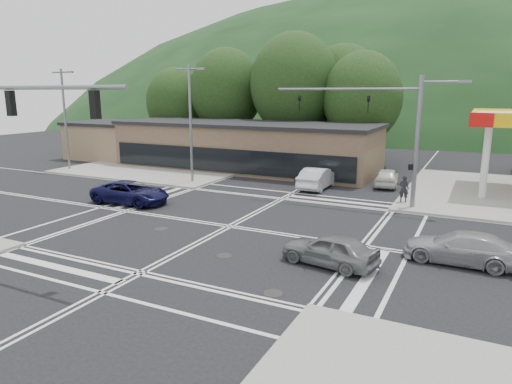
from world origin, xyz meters
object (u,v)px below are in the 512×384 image
at_px(car_blue_west, 130,192).
at_px(car_queue_a, 318,178).
at_px(car_silver_east, 461,248).
at_px(car_queue_b, 387,177).
at_px(pedestrian, 404,189).
at_px(car_northbound, 312,171).
at_px(car_grey_center, 330,249).

xyz_separation_m(car_blue_west, car_queue_a, (9.27, 9.77, 0.08)).
relative_size(car_silver_east, car_queue_a, 0.97).
height_order(car_blue_west, car_queue_a, car_queue_a).
height_order(car_blue_west, car_silver_east, car_blue_west).
height_order(car_queue_b, pedestrian, pedestrian).
distance_m(car_blue_west, car_northbound, 15.28).
distance_m(car_blue_west, car_queue_b, 18.82).
height_order(car_silver_east, car_queue_b, car_queue_b).
bearing_deg(car_queue_b, car_blue_west, 36.43).
height_order(car_silver_east, car_queue_a, car_queue_a).
bearing_deg(car_queue_b, car_silver_east, 104.83).
height_order(car_blue_west, car_grey_center, car_blue_west).
relative_size(car_grey_center, car_queue_a, 0.84).
relative_size(car_silver_east, car_queue_b, 1.13).
relative_size(car_blue_west, car_silver_east, 1.10).
xyz_separation_m(car_queue_b, car_northbound, (-6.09, 0.37, -0.05)).
distance_m(car_grey_center, car_silver_east, 5.54).
xyz_separation_m(car_northbound, pedestrian, (8.13, -5.65, 0.36)).
bearing_deg(car_queue_b, car_queue_a, 28.09).
relative_size(car_queue_a, car_northbound, 1.08).
xyz_separation_m(car_blue_west, car_queue_b, (13.73, 12.87, -0.01)).
bearing_deg(car_northbound, car_silver_east, -48.85).
relative_size(car_grey_center, pedestrian, 2.37).
bearing_deg(car_blue_west, car_queue_a, -46.63).
xyz_separation_m(car_blue_west, car_grey_center, (14.74, -4.65, -0.02)).
bearing_deg(car_silver_east, car_northbound, -140.04).
bearing_deg(car_blue_west, car_northbound, -33.12).
xyz_separation_m(car_grey_center, car_queue_a, (-5.47, 14.42, 0.10)).
relative_size(car_silver_east, pedestrian, 2.71).
bearing_deg(car_queue_a, car_northbound, -64.79).
xyz_separation_m(car_silver_east, pedestrian, (-3.82, 9.55, 0.33)).
bearing_deg(car_grey_center, car_queue_a, -149.37).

